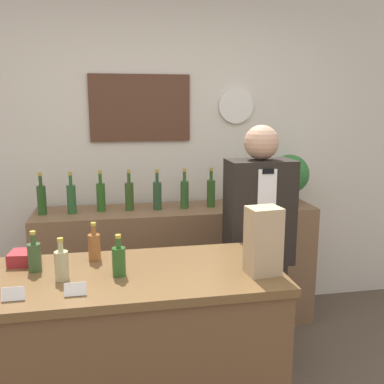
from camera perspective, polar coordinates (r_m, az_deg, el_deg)
back_wall at (r=3.49m, az=-4.58°, el=5.31°), size 5.20×0.09×2.70m
back_shelf at (r=3.43m, az=-1.94°, el=-9.94°), size 2.13×0.47×0.95m
display_counter at (r=2.30m, az=-7.88°, el=-21.61°), size 1.43×0.66×0.95m
shopkeeper at (r=2.78m, az=8.77°, el=-8.03°), size 0.41×0.26×1.61m
potted_plant at (r=3.48m, az=12.86°, el=2.09°), size 0.31×0.31×0.39m
paper_bag at (r=2.02m, az=9.49°, el=-6.43°), size 0.16×0.14×0.32m
price_card_left at (r=1.92m, az=-22.75°, el=-12.42°), size 0.09×0.02×0.06m
price_card_right at (r=1.88m, az=-15.31°, el=-12.39°), size 0.09×0.02×0.06m
gift_box at (r=2.31m, az=-21.48°, el=-8.15°), size 0.15×0.14×0.06m
counter_bottle_1 at (r=2.18m, az=-20.27°, el=-8.03°), size 0.06×0.06×0.20m
counter_bottle_2 at (r=2.04m, az=-16.99°, el=-9.20°), size 0.06×0.06×0.20m
counter_bottle_3 at (r=2.25m, az=-12.89°, el=-7.03°), size 0.06×0.06×0.20m
counter_bottle_4 at (r=2.03m, az=-9.72°, el=-8.96°), size 0.06×0.06×0.20m
shelf_bottle_0 at (r=3.26m, az=-19.41°, el=-0.86°), size 0.06×0.06×0.31m
shelf_bottle_1 at (r=3.22m, az=-15.77°, el=-0.77°), size 0.06×0.06×0.31m
shelf_bottle_2 at (r=3.24m, az=-12.05°, el=-0.51°), size 0.06×0.06×0.31m
shelf_bottle_3 at (r=3.23m, az=-8.35°, el=-0.42°), size 0.06×0.06×0.31m
shelf_bottle_4 at (r=3.23m, az=-4.65°, el=-0.32°), size 0.06×0.06×0.31m
shelf_bottle_5 at (r=3.26m, az=-1.00°, el=-0.18°), size 0.06×0.06×0.31m
shelf_bottle_6 at (r=3.31m, az=2.55°, el=-0.03°), size 0.06×0.06×0.31m
shelf_bottle_7 at (r=3.35m, az=6.06°, el=0.08°), size 0.06×0.06×0.31m
shelf_bottle_8 at (r=3.42m, az=9.40°, el=0.21°), size 0.06×0.06×0.31m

